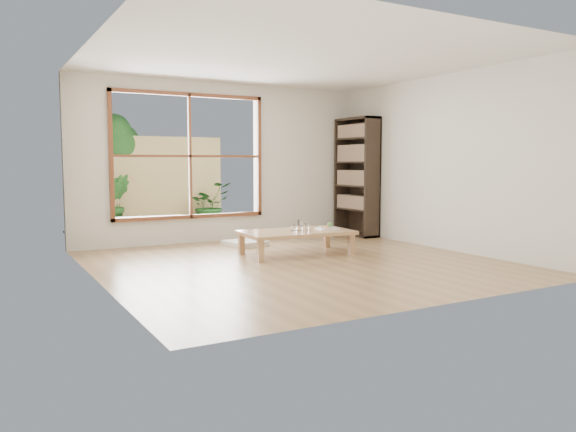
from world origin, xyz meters
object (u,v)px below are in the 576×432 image
food_tray (328,227)px  bookshelf (357,177)px  garden_bench (149,220)px  low_table (296,234)px

food_tray → bookshelf: bearing=45.1°
bookshelf → garden_bench: 3.68m
low_table → garden_bench: bearing=123.6°
bookshelf → garden_bench: bearing=160.4°
low_table → food_tray: 0.51m
low_table → food_tray: food_tray is taller
low_table → food_tray: bearing=0.6°
bookshelf → food_tray: bearing=-138.3°
low_table → bookshelf: bookshelf is taller
low_table → garden_bench: size_ratio=1.35×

